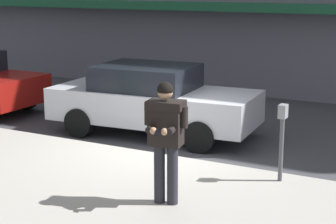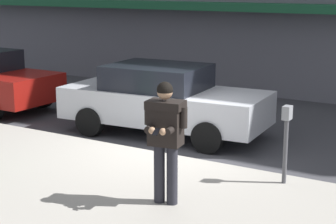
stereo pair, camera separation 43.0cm
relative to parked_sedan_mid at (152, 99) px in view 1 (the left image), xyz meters
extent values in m
plane|color=#3D3D42|center=(0.99, -1.37, -0.79)|extent=(80.00, 80.00, 0.00)
cube|color=#A8A399|center=(1.99, -4.22, -0.72)|extent=(32.00, 5.30, 0.14)
cube|color=silver|center=(1.99, -1.32, -0.79)|extent=(28.00, 0.12, 0.01)
cube|color=#195133|center=(1.99, 4.78, 1.81)|extent=(26.60, 0.70, 0.24)
cylinder|color=black|center=(-4.20, 0.62, -0.47)|extent=(0.64, 0.23, 0.64)
cube|color=silver|center=(0.04, 0.00, -0.12)|extent=(4.62, 2.13, 0.70)
cube|color=black|center=(-0.14, -0.01, 0.49)|extent=(2.18, 1.78, 0.52)
cylinder|color=black|center=(1.37, 0.95, -0.47)|extent=(0.65, 0.26, 0.64)
cylinder|color=black|center=(1.49, -0.75, -0.47)|extent=(0.65, 0.26, 0.64)
cylinder|color=black|center=(-1.41, 0.76, -0.47)|extent=(0.65, 0.26, 0.64)
cylinder|color=black|center=(-1.29, -0.95, -0.47)|extent=(0.65, 0.26, 0.64)
cylinder|color=#23232B|center=(2.40, -3.65, -0.21)|extent=(0.16, 0.16, 0.88)
cylinder|color=#23232B|center=(2.20, -3.68, -0.21)|extent=(0.16, 0.16, 0.88)
cube|color=black|center=(2.30, -3.67, 0.55)|extent=(0.50, 0.37, 0.64)
cube|color=black|center=(2.30, -3.67, 0.82)|extent=(0.57, 0.42, 0.12)
cylinder|color=black|center=(2.57, -3.62, 0.66)|extent=(0.11, 0.11, 0.30)
cylinder|color=black|center=(2.47, -3.80, 0.51)|extent=(0.15, 0.31, 0.10)
sphere|color=tan|center=(2.43, -3.95, 0.51)|extent=(0.10, 0.10, 0.10)
cylinder|color=black|center=(2.03, -3.71, 0.66)|extent=(0.11, 0.11, 0.30)
cylinder|color=black|center=(2.18, -3.85, 0.51)|extent=(0.15, 0.31, 0.10)
sphere|color=tan|center=(2.27, -3.97, 0.51)|extent=(0.10, 0.10, 0.10)
cube|color=black|center=(2.35, -4.00, 0.51)|extent=(0.10, 0.15, 0.07)
sphere|color=tan|center=(2.30, -3.70, 1.01)|extent=(0.22, 0.22, 0.22)
sphere|color=black|center=(2.30, -3.70, 1.04)|extent=(0.23, 0.23, 0.23)
cylinder|color=#4C4C51|center=(3.50, -1.97, -0.13)|extent=(0.07, 0.07, 1.05)
cube|color=gray|center=(3.50, -1.97, 0.51)|extent=(0.12, 0.18, 0.22)
camera|label=1|loc=(5.93, -10.47, 2.50)|focal=60.00mm
camera|label=2|loc=(6.31, -10.25, 2.50)|focal=60.00mm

